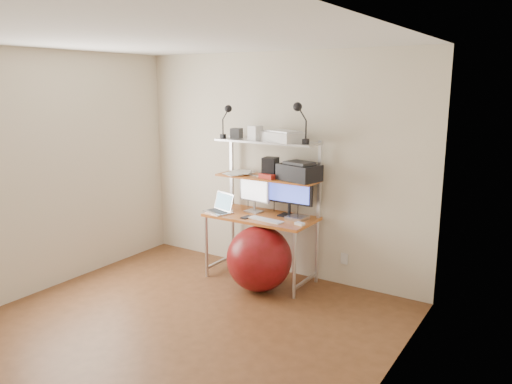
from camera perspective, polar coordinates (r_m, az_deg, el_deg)
room at (r=4.22m, az=-9.80°, el=-0.22°), size 3.60×3.60×3.60m
computer_desk at (r=5.47m, az=0.92°, el=-0.37°), size 1.20×0.60×1.57m
wall_outlet at (r=5.52m, az=10.06°, el=-7.51°), size 0.08×0.01×0.12m
monitor_silver at (r=5.58m, az=-0.19°, el=0.11°), size 0.40×0.16×0.44m
monitor_black at (r=5.40m, az=3.85°, el=0.10°), size 0.55×0.16×0.55m
laptop at (r=5.61m, az=-4.02°, el=-1.84°), size 0.37×0.33×0.27m
keyboard at (r=5.27m, az=1.11°, el=-3.19°), size 0.42×0.16×0.01m
mouse at (r=5.11m, az=5.02°, el=-3.64°), size 0.11×0.08×0.03m
mac_mini at (r=5.32m, az=4.74°, el=-2.95°), size 0.22×0.22×0.04m
phone at (r=5.38m, az=-1.08°, el=-2.89°), size 0.09×0.14×0.01m
printer at (r=5.27m, az=4.96°, el=2.33°), size 0.48×0.38×0.20m
nas_cube at (r=5.43m, az=1.66°, el=2.83°), size 0.17×0.17×0.22m
red_box at (r=5.39m, az=1.44°, el=1.85°), size 0.20×0.16×0.05m
scanner at (r=5.34m, az=3.05°, el=6.40°), size 0.51×0.42×0.12m
box_white at (r=5.44m, az=-0.08°, el=6.77°), size 0.16×0.14×0.16m
box_grey at (r=5.65m, az=-2.25°, el=6.73°), size 0.13×0.13×0.11m
clip_lamp_left at (r=5.59m, az=-3.32°, el=8.88°), size 0.15×0.08×0.37m
clip_lamp_right at (r=5.12m, az=4.97°, el=8.92°), size 0.17×0.09×0.42m
exercise_ball at (r=5.30m, az=0.38°, el=-7.62°), size 0.69×0.69×0.69m
paper_stack at (r=5.68m, az=-1.92°, el=2.24°), size 0.34×0.41×0.02m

